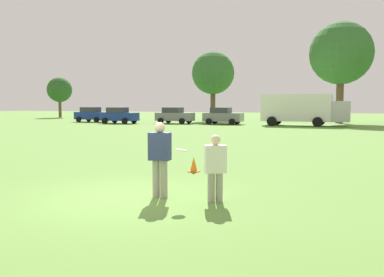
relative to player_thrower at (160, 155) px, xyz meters
name	(u,v)px	position (x,y,z in m)	size (l,w,h in m)	color
ground_plane	(125,198)	(-0.73, -0.37, -1.00)	(196.97, 196.97, 0.00)	#608C3D
player_thrower	(160,155)	(0.00, 0.00, 0.00)	(0.53, 0.35, 1.77)	gray
player_defender	(215,165)	(1.34, 0.06, -0.16)	(0.54, 0.46, 1.51)	gray
frisbee	(181,150)	(0.61, -0.18, 0.17)	(0.27, 0.27, 0.09)	white
traffic_cone	(194,165)	(-0.60, 3.70, -0.77)	(0.32, 0.32, 0.48)	#D8590C
parked_car_near_left	(92,114)	(-25.85, 33.88, -0.07)	(4.23, 2.28, 1.82)	navy
parked_car_mid_left	(119,115)	(-20.63, 31.66, -0.07)	(4.23, 2.28, 1.82)	navy
parked_car_center	(174,115)	(-14.71, 33.80, -0.07)	(4.23, 2.28, 1.82)	slate
parked_car_mid_right	(223,116)	(-9.14, 34.19, -0.07)	(4.23, 2.28, 1.82)	slate
box_truck	(303,109)	(-0.64, 33.94, 0.76)	(8.54, 3.12, 3.18)	white
tree_west_oak	(60,90)	(-41.06, 46.52, 3.53)	(4.05, 4.05, 6.58)	brown
tree_west_maple	(213,73)	(-13.21, 42.90, 5.23)	(5.57, 5.57, 9.06)	brown
tree_center_elm	(341,54)	(2.57, 41.68, 6.93)	(7.10, 7.10, 11.53)	brown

